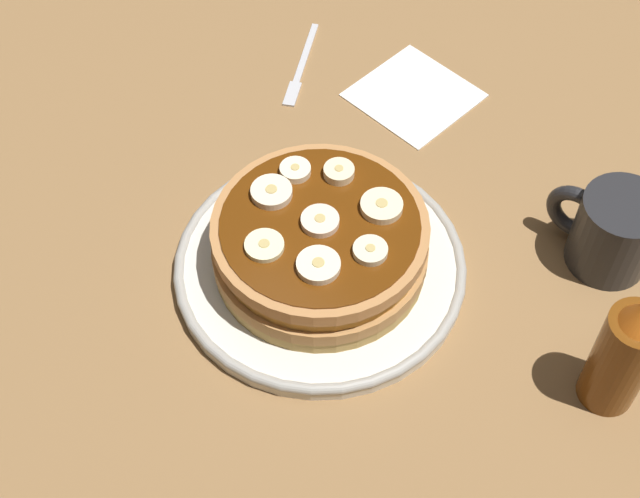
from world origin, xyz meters
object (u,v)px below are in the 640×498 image
at_px(banana_slice_1, 271,193).
at_px(banana_slice_0, 316,222).
at_px(plate, 320,266).
at_px(banana_slice_6, 318,266).
at_px(banana_slice_3, 381,206).
at_px(banana_slice_2, 264,246).
at_px(banana_slice_4, 369,252).
at_px(napkin, 414,95).
at_px(syrup_bottle, 624,354).
at_px(banana_slice_7, 295,171).
at_px(coffee_mug, 612,230).
at_px(fork, 301,68).
at_px(pancake_stack, 320,242).
at_px(banana_slice_5, 339,172).

bearing_deg(banana_slice_1, banana_slice_0, 177.90).
xyz_separation_m(plate, banana_slice_6, (-0.03, 0.04, 0.06)).
height_order(banana_slice_0, banana_slice_3, same).
relative_size(banana_slice_2, banana_slice_4, 1.14).
xyz_separation_m(napkin, syrup_bottle, (-0.31, 0.19, 0.06)).
bearing_deg(banana_slice_4, banana_slice_0, 0.26).
bearing_deg(banana_slice_3, banana_slice_6, 86.01).
bearing_deg(banana_slice_1, banana_slice_4, 179.13).
height_order(banana_slice_7, coffee_mug, banana_slice_7).
relative_size(banana_slice_0, banana_slice_6, 0.90).
distance_m(coffee_mug, fork, 0.37).
height_order(plate, syrup_bottle, syrup_bottle).
relative_size(plate, banana_slice_7, 9.51).
height_order(banana_slice_4, napkin, banana_slice_4).
bearing_deg(syrup_bottle, pancake_stack, 9.29).
relative_size(banana_slice_1, syrup_bottle, 0.27).
xyz_separation_m(banana_slice_0, banana_slice_5, (0.02, -0.05, 0.00)).
height_order(plate, banana_slice_3, banana_slice_3).
xyz_separation_m(banana_slice_3, coffee_mug, (-0.16, -0.12, -0.03)).
distance_m(pancake_stack, coffee_mug, 0.25).
bearing_deg(pancake_stack, napkin, -76.61).
xyz_separation_m(banana_slice_6, napkin, (0.08, -0.27, -0.07)).
bearing_deg(banana_slice_5, fork, -43.07).
relative_size(banana_slice_3, coffee_mug, 0.35).
bearing_deg(pancake_stack, plate, 119.48).
height_order(pancake_stack, banana_slice_6, banana_slice_6).
bearing_deg(banana_slice_4, plate, -1.93).
relative_size(pancake_stack, banana_slice_1, 5.38).
xyz_separation_m(banana_slice_4, banana_slice_6, (0.02, 0.04, 0.00)).
xyz_separation_m(banana_slice_4, banana_slice_5, (0.07, -0.05, 0.00)).
distance_m(banana_slice_2, banana_slice_5, 0.10).
bearing_deg(coffee_mug, pancake_stack, 40.45).
bearing_deg(banana_slice_6, coffee_mug, -129.33).
bearing_deg(banana_slice_0, banana_slice_7, -35.01).
height_order(banana_slice_1, banana_slice_6, same).
xyz_separation_m(coffee_mug, fork, (0.37, -0.03, -0.04)).
distance_m(banana_slice_2, syrup_bottle, 0.29).
distance_m(banana_slice_5, syrup_bottle, 0.28).
distance_m(banana_slice_7, napkin, 0.22).
bearing_deg(coffee_mug, banana_slice_1, 34.28).
xyz_separation_m(banana_slice_0, fork, (0.17, -0.20, -0.07)).
height_order(banana_slice_3, syrup_bottle, syrup_bottle).
xyz_separation_m(banana_slice_1, banana_slice_6, (-0.08, 0.04, -0.00)).
xyz_separation_m(pancake_stack, banana_slice_6, (-0.03, 0.04, 0.03)).
bearing_deg(banana_slice_5, banana_slice_0, 106.96).
xyz_separation_m(pancake_stack, banana_slice_2, (0.02, 0.05, 0.03)).
bearing_deg(fork, banana_slice_3, 143.19).
height_order(banana_slice_2, banana_slice_4, banana_slice_4).
distance_m(banana_slice_1, coffee_mug, 0.30).
height_order(fork, syrup_bottle, syrup_bottle).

